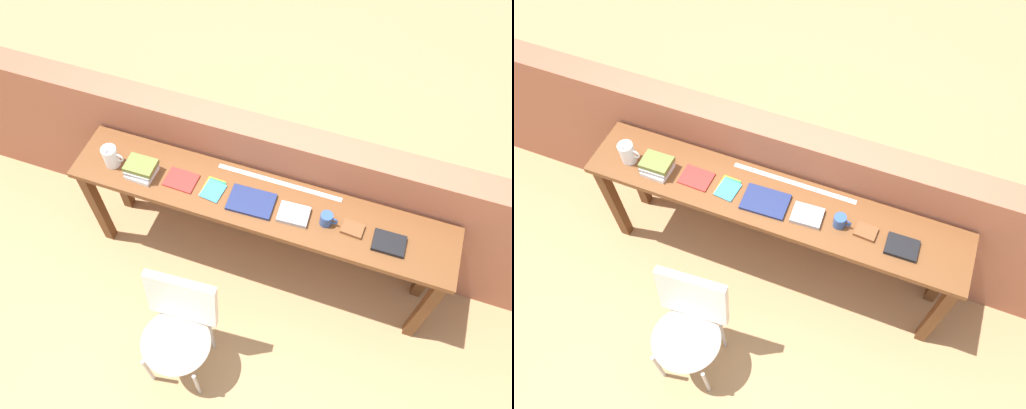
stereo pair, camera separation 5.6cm
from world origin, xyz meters
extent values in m
plane|color=tan|center=(0.00, 0.00, 0.00)|extent=(40.00, 40.00, 0.00)
cube|color=#9E5B42|center=(0.00, 0.64, 0.58)|extent=(6.00, 0.20, 1.17)
cube|color=brown|center=(0.00, 0.30, 0.86)|extent=(2.50, 0.44, 0.04)
cube|color=#5B341A|center=(-1.19, 0.14, 0.42)|extent=(0.07, 0.07, 0.84)
cube|color=#5B341A|center=(1.19, 0.14, 0.42)|extent=(0.07, 0.07, 0.84)
cube|color=#5B341A|center=(-1.19, 0.46, 0.42)|extent=(0.07, 0.07, 0.84)
cube|color=#5B341A|center=(1.19, 0.46, 0.42)|extent=(0.07, 0.07, 0.84)
ellipsoid|color=silver|center=(-0.23, -0.59, 0.45)|extent=(0.47, 0.45, 0.08)
cube|color=silver|center=(-0.24, -0.40, 0.69)|extent=(0.45, 0.14, 0.40)
cylinder|color=#B2B2B7|center=(-0.38, -0.76, 0.21)|extent=(0.02, 0.02, 0.41)
cylinder|color=#B2B2B7|center=(-0.05, -0.74, 0.21)|extent=(0.02, 0.02, 0.41)
cylinder|color=#B2B2B7|center=(-0.40, -0.45, 0.21)|extent=(0.02, 0.02, 0.41)
cylinder|color=#B2B2B7|center=(-0.07, -0.43, 0.21)|extent=(0.02, 0.02, 0.41)
cylinder|color=white|center=(-1.00, 0.25, 0.96)|extent=(0.10, 0.10, 0.15)
cone|color=white|center=(-1.00, 0.22, 1.04)|extent=(0.04, 0.03, 0.04)
torus|color=white|center=(-0.94, 0.25, 0.96)|extent=(0.07, 0.01, 0.07)
cube|color=white|center=(-0.78, 0.24, 0.90)|extent=(0.18, 0.17, 0.03)
cube|color=#9E9EA3|center=(-0.78, 0.25, 0.93)|extent=(0.18, 0.16, 0.03)
cube|color=olive|center=(-0.78, 0.25, 0.96)|extent=(0.19, 0.15, 0.04)
cube|color=red|center=(-0.52, 0.28, 0.89)|extent=(0.21, 0.16, 0.01)
cube|color=orange|center=(-0.31, 0.28, 0.88)|extent=(0.13, 0.17, 0.00)
cube|color=green|center=(-0.30, 0.28, 0.88)|extent=(0.12, 0.15, 0.00)
cube|color=#3399D8|center=(-0.30, 0.27, 0.89)|extent=(0.14, 0.16, 0.00)
cube|color=navy|center=(-0.04, 0.26, 0.89)|extent=(0.29, 0.21, 0.02)
cube|color=#9E9EA3|center=(0.24, 0.26, 0.90)|extent=(0.20, 0.15, 0.03)
cylinder|color=#2D4C8C|center=(0.44, 0.28, 0.93)|extent=(0.08, 0.08, 0.09)
torus|color=#2D4C8C|center=(0.48, 0.28, 0.93)|extent=(0.06, 0.01, 0.06)
cube|color=brown|center=(0.61, 0.28, 0.89)|extent=(0.14, 0.11, 0.02)
cube|color=black|center=(0.83, 0.26, 0.89)|extent=(0.19, 0.15, 0.03)
cube|color=silver|center=(0.08, 0.47, 0.88)|extent=(0.83, 0.03, 0.00)
camera|label=1|loc=(0.56, -1.33, 3.50)|focal=35.00mm
camera|label=2|loc=(0.61, -1.31, 3.50)|focal=35.00mm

